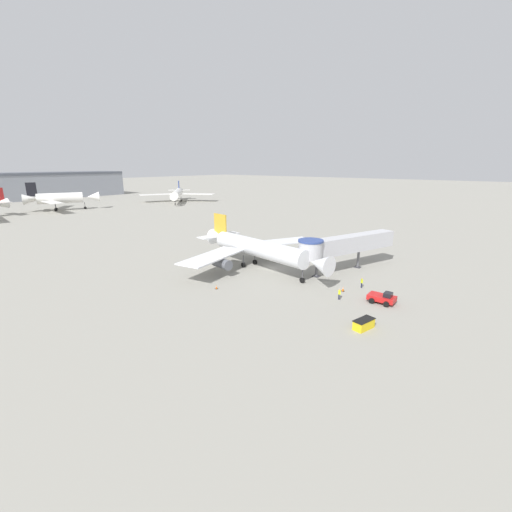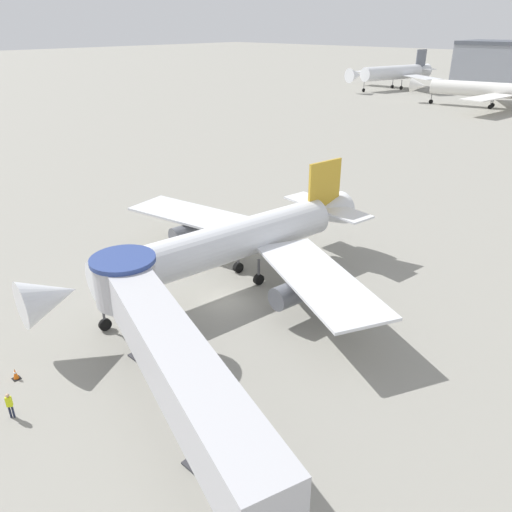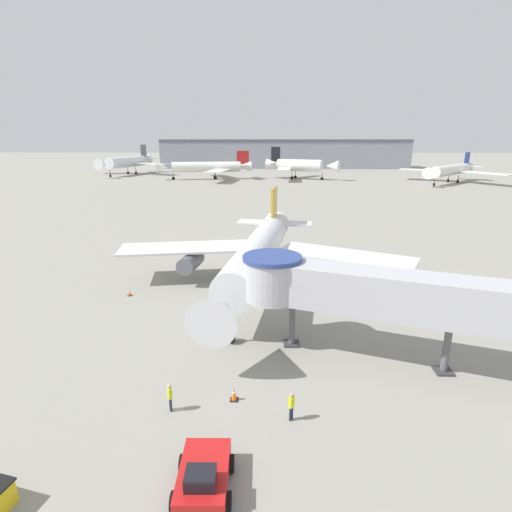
# 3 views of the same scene
# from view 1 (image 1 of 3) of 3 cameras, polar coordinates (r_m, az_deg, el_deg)

# --- Properties ---
(ground_plane) EXTENTS (800.00, 800.00, 0.00)m
(ground_plane) POSITION_cam_1_polar(r_m,az_deg,el_deg) (61.92, 2.54, -2.03)
(ground_plane) COLOR gray
(main_airplane) EXTENTS (29.91, 29.12, 8.70)m
(main_airplane) POSITION_cam_1_polar(r_m,az_deg,el_deg) (60.94, -0.04, 1.32)
(main_airplane) COLOR silver
(main_airplane) RESTS_ON ground_plane
(jet_bridge) EXTENTS (20.53, 9.45, 6.45)m
(jet_bridge) POSITION_cam_1_polar(r_m,az_deg,el_deg) (60.70, 14.15, 1.83)
(jet_bridge) COLOR #B7B7BC
(jet_bridge) RESTS_ON ground_plane
(pushback_tug_red) EXTENTS (2.47, 3.56, 1.65)m
(pushback_tug_red) POSITION_cam_1_polar(r_m,az_deg,el_deg) (49.56, 20.32, -6.54)
(pushback_tug_red) COLOR red
(pushback_tug_red) RESTS_ON ground_plane
(service_container_yellow) EXTENTS (2.95, 1.87, 1.16)m
(service_container_yellow) POSITION_cam_1_polar(r_m,az_deg,el_deg) (41.59, 17.52, -10.75)
(service_container_yellow) COLOR yellow
(service_container_yellow) RESTS_ON ground_plane
(traffic_cone_port_wing) EXTENTS (0.38, 0.38, 0.64)m
(traffic_cone_port_wing) POSITION_cam_1_polar(r_m,az_deg,el_deg) (52.04, -6.62, -5.15)
(traffic_cone_port_wing) COLOR black
(traffic_cone_port_wing) RESTS_ON ground_plane
(traffic_cone_near_nose) EXTENTS (0.45, 0.45, 0.75)m
(traffic_cone_near_nose) POSITION_cam_1_polar(r_m,az_deg,el_deg) (52.36, 14.29, -5.34)
(traffic_cone_near_nose) COLOR black
(traffic_cone_near_nose) RESTS_ON ground_plane
(ground_crew_marshaller) EXTENTS (0.30, 0.36, 1.61)m
(ground_crew_marshaller) POSITION_cam_1_polar(r_m,az_deg,el_deg) (48.91, 13.73, -6.07)
(ground_crew_marshaller) COLOR #1E2338
(ground_crew_marshaller) RESTS_ON ground_plane
(ground_crew_wing_walker) EXTENTS (0.33, 0.35, 1.61)m
(ground_crew_wing_walker) POSITION_cam_1_polar(r_m,az_deg,el_deg) (54.33, 17.22, -4.17)
(ground_crew_wing_walker) COLOR #1E2338
(ground_crew_wing_walker) RESTS_ON ground_plane
(background_jet_black_tail) EXTENTS (26.46, 29.49, 11.32)m
(background_jet_black_tail) POSITION_cam_1_polar(r_m,az_deg,el_deg) (159.76, -30.01, 8.35)
(background_jet_black_tail) COLOR white
(background_jet_black_tail) RESTS_ON ground_plane
(background_jet_blue_tail) EXTENTS (29.92, 30.62, 9.64)m
(background_jet_blue_tail) POSITION_cam_1_polar(r_m,az_deg,el_deg) (174.49, -13.01, 10.13)
(background_jet_blue_tail) COLOR white
(background_jet_blue_tail) RESTS_ON ground_plane
(terminal_building) EXTENTS (121.64, 22.30, 13.84)m
(terminal_building) POSITION_cam_1_polar(r_m,az_deg,el_deg) (217.34, -36.90, 9.16)
(terminal_building) COLOR gray
(terminal_building) RESTS_ON ground_plane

